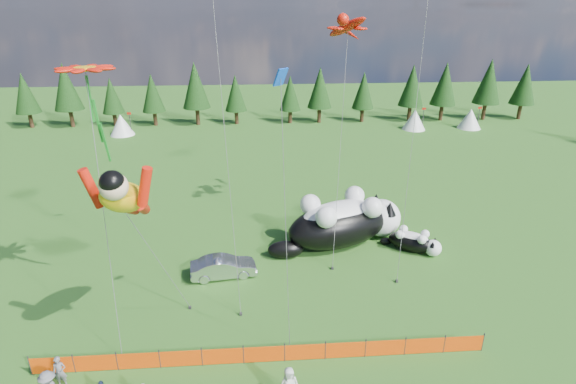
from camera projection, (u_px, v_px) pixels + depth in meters
name	position (u px, v px, depth m)	size (l,w,h in m)	color
ground	(263.00, 322.00, 24.78)	(160.00, 160.00, 0.00)	#0E370A
safety_fence	(264.00, 354.00, 21.83)	(22.06, 0.06, 1.10)	#262626
tree_line	(256.00, 96.00, 64.63)	(90.00, 4.00, 8.00)	black
festival_tents	(336.00, 121.00, 61.78)	(50.00, 3.20, 2.80)	white
cat_large	(345.00, 221.00, 32.28)	(10.22, 6.29, 3.83)	black
cat_small	(414.00, 241.00, 31.70)	(3.91, 3.08, 1.59)	black
car	(223.00, 267.00, 28.72)	(1.46, 4.19, 1.38)	silver
spectator_a	(60.00, 372.00, 20.37)	(0.59, 0.39, 1.62)	slate
superhero_kite	(124.00, 197.00, 19.69)	(4.69, 5.68, 10.81)	#F5B60C
gecko_kite	(347.00, 27.00, 30.67)	(4.94, 10.10, 16.55)	red
flower_kite	(86.00, 72.00, 21.04)	(2.90, 5.87, 14.02)	red
diamond_kite_c	(281.00, 92.00, 18.17)	(0.88, 1.07, 14.30)	blue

